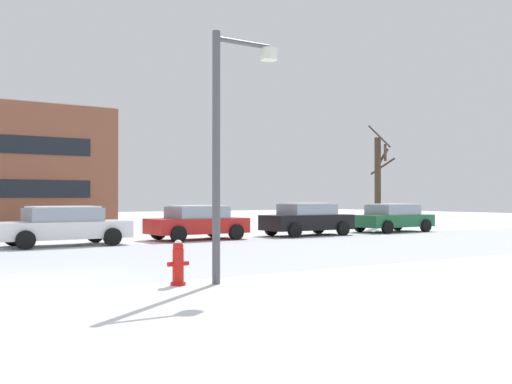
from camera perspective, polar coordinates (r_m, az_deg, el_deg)
name	(u,v)px	position (r m, az deg, el deg)	size (l,w,h in m)	color
ground_plane	(31,285)	(12.64, -20.59, -8.30)	(120.00, 120.00, 0.00)	white
fire_hydrant	(178,262)	(11.91, -7.41, -6.64)	(0.44, 0.30, 0.89)	red
street_lamp	(229,129)	(12.17, -2.63, 6.03)	(1.53, 0.36, 5.04)	#4C4F54
parked_car_white	(63,225)	(22.60, -17.86, -3.04)	(4.62, 2.14, 1.42)	white
parked_car_red	(197,222)	(24.79, -5.62, -2.86)	(4.05, 2.12, 1.42)	red
parked_car_black	(307,219)	(27.52, 4.88, -2.57)	(4.27, 2.02, 1.49)	black
parked_car_green	(393,217)	(31.22, 12.85, -2.38)	(4.22, 2.16, 1.43)	#1E6038
tree_far_right	(378,179)	(35.52, 11.54, 1.20)	(1.95, 1.94, 5.89)	#423326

